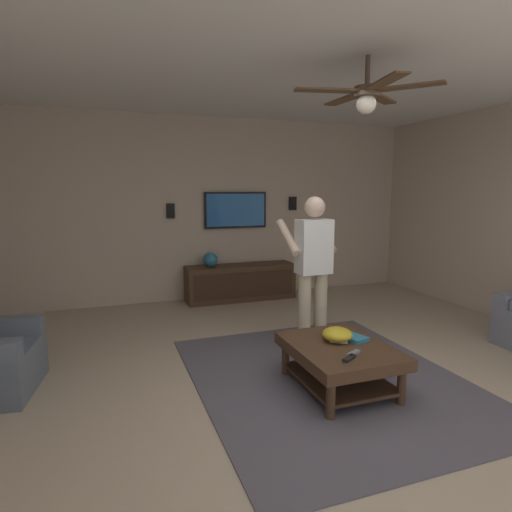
{
  "coord_description": "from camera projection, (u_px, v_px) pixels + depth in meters",
  "views": [
    {
      "loc": [
        -2.95,
        1.7,
        1.71
      ],
      "look_at": [
        1.04,
        0.26,
        1.05
      ],
      "focal_mm": 30.02,
      "sensor_mm": 36.0,
      "label": 1
    }
  ],
  "objects": [
    {
      "name": "tv",
      "position": [
        236.0,
        210.0,
        6.74
      ],
      "size": [
        0.05,
        1.01,
        0.57
      ],
      "rotation": [
        0.0,
        0.0,
        3.14
      ],
      "color": "black"
    },
    {
      "name": "vase_round",
      "position": [
        210.0,
        260.0,
        6.48
      ],
      "size": [
        0.22,
        0.22,
        0.22
      ],
      "primitive_type": "sphere",
      "color": "teal",
      "rests_on": "media_console"
    },
    {
      "name": "ceiling_slab",
      "position": [
        338.0,
        32.0,
        3.13
      ],
      "size": [
        7.36,
        6.71,
        0.1
      ],
      "primitive_type": "cube",
      "color": "white"
    },
    {
      "name": "remote_black",
      "position": [
        349.0,
        358.0,
        3.33
      ],
      "size": [
        0.12,
        0.15,
        0.02
      ],
      "primitive_type": "cube",
      "rotation": [
        0.0,
        0.0,
        5.26
      ],
      "color": "black",
      "rests_on": "coffee_table"
    },
    {
      "name": "book",
      "position": [
        354.0,
        338.0,
        3.77
      ],
      "size": [
        0.26,
        0.22,
        0.04
      ],
      "primitive_type": "cube",
      "rotation": [
        0.0,
        0.0,
        0.28
      ],
      "color": "teal",
      "rests_on": "coffee_table"
    },
    {
      "name": "coffee_table",
      "position": [
        339.0,
        356.0,
        3.67
      ],
      "size": [
        1.0,
        0.8,
        0.4
      ],
      "color": "#422B1C",
      "rests_on": "ground"
    },
    {
      "name": "remote_grey",
      "position": [
        354.0,
        353.0,
        3.43
      ],
      "size": [
        0.11,
        0.15,
        0.02
      ],
      "primitive_type": "cube",
      "rotation": [
        0.0,
        0.0,
        5.17
      ],
      "color": "slate",
      "rests_on": "coffee_table"
    },
    {
      "name": "wall_back_tv",
      "position": [
        216.0,
        209.0,
        6.73
      ],
      "size": [
        0.1,
        6.71,
        2.81
      ],
      "primitive_type": "cube",
      "color": "#BCA893",
      "rests_on": "ground"
    },
    {
      "name": "remote_white",
      "position": [
        339.0,
        341.0,
        3.71
      ],
      "size": [
        0.12,
        0.15,
        0.02
      ],
      "primitive_type": "cube",
      "rotation": [
        0.0,
        0.0,
        4.15
      ],
      "color": "white",
      "rests_on": "coffee_table"
    },
    {
      "name": "bowl",
      "position": [
        337.0,
        334.0,
        3.74
      ],
      "size": [
        0.26,
        0.26,
        0.12
      ],
      "primitive_type": "ellipsoid",
      "color": "gold",
      "rests_on": "coffee_table"
    },
    {
      "name": "area_rug",
      "position": [
        327.0,
        378.0,
        3.9
      ],
      "size": [
        2.83,
        2.33,
        0.01
      ],
      "primitive_type": "cube",
      "color": "#514C56",
      "rests_on": "ground"
    },
    {
      "name": "wall_speaker_right",
      "position": [
        171.0,
        211.0,
        6.42
      ],
      "size": [
        0.06,
        0.12,
        0.22
      ],
      "primitive_type": "cube",
      "color": "black"
    },
    {
      "name": "person_standing",
      "position": [
        313.0,
        263.0,
        4.6
      ],
      "size": [
        0.54,
        0.55,
        1.64
      ],
      "rotation": [
        0.0,
        0.0,
        0.04
      ],
      "color": "#C6B793",
      "rests_on": "ground"
    },
    {
      "name": "media_console",
      "position": [
        241.0,
        282.0,
        6.69
      ],
      "size": [
        0.45,
        1.7,
        0.55
      ],
      "rotation": [
        0.0,
        0.0,
        3.14
      ],
      "color": "#422B1C",
      "rests_on": "ground"
    },
    {
      "name": "ground_plane",
      "position": [
        328.0,
        396.0,
        3.57
      ],
      "size": [
        8.59,
        8.59,
        0.0
      ],
      "primitive_type": "plane",
      "color": "tan"
    },
    {
      "name": "ceiling_fan",
      "position": [
        367.0,
        95.0,
        3.51
      ],
      "size": [
        1.2,
        1.12,
        0.46
      ],
      "color": "#4C3828"
    },
    {
      "name": "wall_speaker_left",
      "position": [
        293.0,
        203.0,
        7.07
      ],
      "size": [
        0.06,
        0.12,
        0.22
      ],
      "primitive_type": "cube",
      "color": "black"
    }
  ]
}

